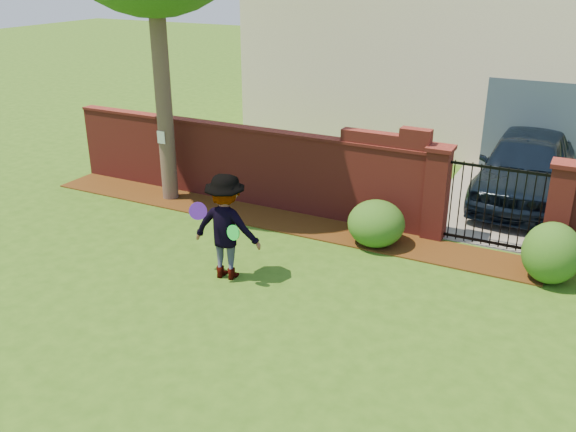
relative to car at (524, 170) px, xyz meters
The scene contains 15 objects.
ground 7.68m from the car, 118.58° to the right, with size 80.00×80.00×0.01m, color #2F5715.
mulch_bed 5.76m from the car, 143.78° to the right, with size 11.10×1.08×0.03m, color #381F0A.
brick_wall 6.28m from the car, 154.43° to the right, with size 8.70×0.31×2.16m.
pillar_left 2.99m from the car, 114.85° to the right, with size 0.50×0.50×1.88m.
pillar_right 2.87m from the car, 70.78° to the right, with size 0.50×0.50×1.88m.
iron_gate 2.72m from the car, 93.27° to the right, with size 1.78×0.03×1.60m.
driveway 1.52m from the car, 96.85° to the left, with size 3.20×8.00×0.01m, color slate.
house 6.37m from the car, 116.64° to the left, with size 12.40×6.40×6.30m.
car is the anchor object (origin of this frame).
paper_notice 8.09m from the car, 154.24° to the right, with size 0.20×0.01×0.28m, color white.
shrub_left 4.19m from the car, 121.10° to the right, with size 1.10×1.10×0.90m, color #1C5118.
shrub_middle 3.77m from the car, 74.83° to the right, with size 0.98×0.98×1.08m, color #1C5118.
man 7.22m from the car, 123.74° to the right, with size 1.21×0.69×1.87m, color gray.
frisbee_purple 7.70m from the car, 123.87° to the right, with size 0.30×0.30×0.03m, color #5B1DB7.
frisbee_green 7.24m from the car, 120.93° to the right, with size 0.26×0.26×0.02m, color green.
Camera 1 is at (4.99, -7.38, 5.11)m, focal length 38.73 mm.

